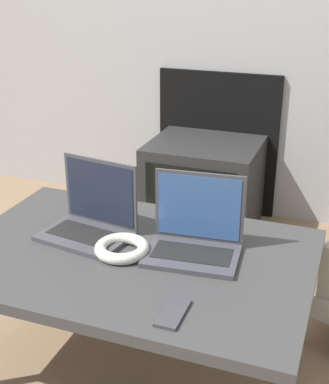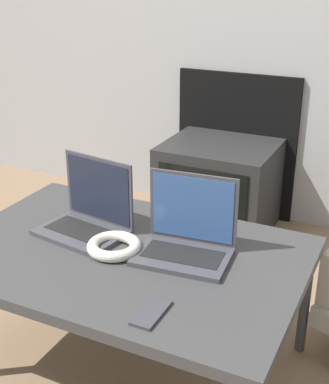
{
  "view_description": "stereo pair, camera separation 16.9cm",
  "coord_description": "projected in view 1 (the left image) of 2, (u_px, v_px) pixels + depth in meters",
  "views": [
    {
      "loc": [
        0.62,
        -1.01,
        1.31
      ],
      "look_at": [
        0.0,
        0.67,
        0.55
      ],
      "focal_mm": 50.0,
      "sensor_mm": 36.0,
      "label": 1
    },
    {
      "loc": [
        0.78,
        -0.94,
        1.31
      ],
      "look_at": [
        0.0,
        0.67,
        0.55
      ],
      "focal_mm": 50.0,
      "sensor_mm": 36.0,
      "label": 2
    }
  ],
  "objects": [
    {
      "name": "laptop_right",
      "position": [
        195.0,
        235.0,
        1.71
      ],
      "size": [
        0.31,
        0.23,
        0.25
      ],
      "rotation": [
        0.0,
        0.0,
        0.1
      ],
      "color": "#38383D",
      "rests_on": "table"
    },
    {
      "name": "headphones",
      "position": [
        122.0,
        248.0,
        1.71
      ],
      "size": [
        0.18,
        0.18,
        0.04
      ],
      "color": "beige",
      "rests_on": "table"
    },
    {
      "name": "table",
      "position": [
        132.0,
        262.0,
        1.74
      ],
      "size": [
        1.15,
        0.77,
        0.46
      ],
      "color": "#333333",
      "rests_on": "ground_plane"
    },
    {
      "name": "phone",
      "position": [
        173.0,
        313.0,
        1.42
      ],
      "size": [
        0.06,
        0.14,
        0.01
      ],
      "color": "#333338",
      "rests_on": "table"
    },
    {
      "name": "laptop_left",
      "position": [
        92.0,
        217.0,
        1.83
      ],
      "size": [
        0.32,
        0.25,
        0.25
      ],
      "rotation": [
        0.0,
        0.0,
        -0.15
      ],
      "color": "#38383D",
      "rests_on": "table"
    },
    {
      "name": "tv",
      "position": [
        204.0,
        186.0,
        2.83
      ],
      "size": [
        0.56,
        0.49,
        0.47
      ],
      "color": "black",
      "rests_on": "ground_plane"
    }
  ]
}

